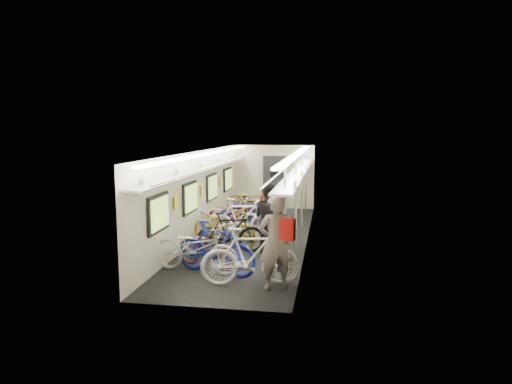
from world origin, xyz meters
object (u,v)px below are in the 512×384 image
(bicycle_0, at_px, (196,248))
(backpack, at_px, (287,229))
(passenger_mid, at_px, (269,218))
(bicycle_1, at_px, (216,248))
(passenger_near, at_px, (275,242))

(bicycle_0, bearing_deg, backpack, -110.81)
(passenger_mid, xyz_separation_m, backpack, (0.72, -2.98, 0.41))
(bicycle_1, distance_m, passenger_near, 1.51)
(passenger_mid, bearing_deg, bicycle_1, 100.03)
(bicycle_1, height_order, passenger_mid, passenger_mid)
(bicycle_1, xyz_separation_m, passenger_mid, (0.87, 1.77, 0.31))
(bicycle_1, height_order, backpack, backpack)
(bicycle_0, height_order, bicycle_1, bicycle_1)
(passenger_near, xyz_separation_m, backpack, (0.28, -0.54, 0.38))
(passenger_near, relative_size, passenger_mid, 1.03)
(bicycle_0, xyz_separation_m, passenger_near, (1.76, -0.75, 0.38))
(passenger_near, bearing_deg, passenger_mid, -109.09)
(backpack, bearing_deg, passenger_near, 130.86)
(bicycle_1, bearing_deg, bicycle_0, 98.16)
(bicycle_1, bearing_deg, backpack, -109.92)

